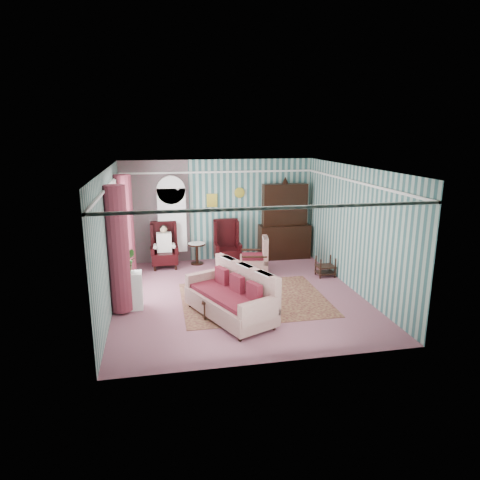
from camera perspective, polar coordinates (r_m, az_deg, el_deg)
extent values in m
plane|color=#945663|center=(9.91, -0.23, -7.40)|extent=(6.00, 6.00, 0.00)
cube|color=#366261|center=(12.36, -2.84, 3.97)|extent=(5.50, 0.02, 2.90)
cube|color=#366261|center=(6.66, 4.61, -5.13)|extent=(5.50, 0.02, 2.90)
cube|color=#366261|center=(9.37, -17.00, 0.01)|extent=(0.02, 6.00, 2.90)
cube|color=#366261|center=(10.33, 14.94, 1.44)|extent=(0.02, 6.00, 2.90)
cube|color=white|center=(9.24, -0.24, 9.57)|extent=(5.50, 6.00, 0.02)
cube|color=#994E68|center=(12.24, -11.22, 3.60)|extent=(1.90, 0.01, 2.90)
cube|color=white|center=(9.27, -0.24, 7.41)|extent=(5.50, 6.00, 0.05)
cube|color=white|center=(9.92, -16.54, 1.41)|extent=(0.04, 1.50, 1.90)
cylinder|color=maroon|center=(8.94, -15.96, -1.25)|extent=(0.44, 0.44, 2.60)
cylinder|color=maroon|center=(10.97, -15.10, 1.63)|extent=(0.44, 0.44, 2.60)
cube|color=gold|center=(12.26, -3.76, 5.29)|extent=(0.30, 0.03, 0.38)
cube|color=silver|center=(12.16, -9.02, 2.05)|extent=(0.80, 0.28, 2.24)
cube|color=black|center=(12.55, 5.99, 2.81)|extent=(1.50, 0.56, 2.36)
cube|color=black|center=(11.89, -10.06, -0.73)|extent=(0.76, 0.80, 1.25)
cube|color=black|center=(12.03, -1.71, -0.33)|extent=(0.76, 0.80, 1.25)
cylinder|color=black|center=(12.16, -5.77, -1.83)|extent=(0.50, 0.50, 0.60)
cube|color=black|center=(11.31, 11.31, -3.45)|extent=(0.45, 0.38, 0.54)
cube|color=silver|center=(9.36, -14.57, -6.58)|extent=(0.55, 0.35, 0.80)
cube|color=#431816|center=(9.69, 1.87, -7.88)|extent=(3.20, 2.60, 0.01)
cube|color=beige|center=(8.59, -1.42, -7.17)|extent=(1.76, 2.34, 1.04)
cube|color=beige|center=(11.27, 1.84, -1.99)|extent=(0.98, 0.94, 1.01)
cube|color=black|center=(8.81, -1.93, -8.87)|extent=(1.00, 0.65, 0.39)
imported|color=#2A561B|center=(9.12, -14.90, -3.16)|extent=(0.46, 0.43, 0.40)
imported|color=#20591B|center=(9.27, -14.66, -2.56)|extent=(0.31, 0.26, 0.50)
imported|color=#1E4916|center=(9.28, -15.44, -2.98)|extent=(0.21, 0.21, 0.37)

